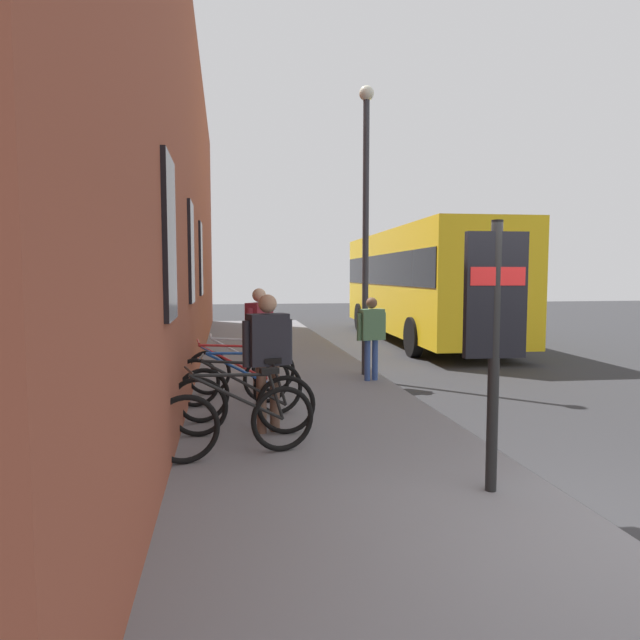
% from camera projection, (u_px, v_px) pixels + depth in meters
% --- Properties ---
extents(ground, '(60.00, 60.00, 0.00)m').
position_uv_depth(ground, '(443.00, 386.00, 10.34)').
color(ground, '#2D2D30').
extents(sidewalk_pavement, '(24.00, 3.50, 0.12)m').
position_uv_depth(sidewalk_pavement, '(284.00, 369.00, 11.84)').
color(sidewalk_pavement, slate).
rests_on(sidewalk_pavement, ground).
extents(station_facade, '(22.00, 0.65, 7.40)m').
position_uv_depth(station_facade, '(185.00, 199.00, 12.19)').
color(station_facade, brown).
rests_on(station_facade, ground).
extents(bicycle_far_end, '(0.59, 1.73, 0.97)m').
position_uv_depth(bicycle_far_end, '(236.00, 421.00, 5.89)').
color(bicycle_far_end, black).
rests_on(bicycle_far_end, sidewalk_pavement).
extents(bicycle_end_of_row, '(0.48, 1.77, 0.97)m').
position_uv_depth(bicycle_end_of_row, '(243.00, 403.00, 6.70)').
color(bicycle_end_of_row, black).
rests_on(bicycle_end_of_row, sidewalk_pavement).
extents(bicycle_nearest_sign, '(0.62, 1.72, 0.97)m').
position_uv_depth(bicycle_nearest_sign, '(242.00, 390.00, 7.50)').
color(bicycle_nearest_sign, black).
rests_on(bicycle_nearest_sign, sidewalk_pavement).
extents(bicycle_leaning_wall, '(0.48, 1.77, 0.97)m').
position_uv_depth(bicycle_leaning_wall, '(232.00, 379.00, 8.28)').
color(bicycle_leaning_wall, black).
rests_on(bicycle_leaning_wall, sidewalk_pavement).
extents(bicycle_by_door, '(0.48, 1.77, 0.97)m').
position_uv_depth(bicycle_by_door, '(242.00, 370.00, 9.08)').
color(bicycle_by_door, black).
rests_on(bicycle_by_door, sidewalk_pavement).
extents(transit_info_sign, '(0.11, 0.55, 2.40)m').
position_uv_depth(transit_info_sign, '(495.00, 313.00, 4.88)').
color(transit_info_sign, black).
rests_on(transit_info_sign, sidewalk_pavement).
extents(city_bus, '(10.59, 2.95, 3.35)m').
position_uv_depth(city_bus, '(420.00, 279.00, 17.32)').
color(city_bus, yellow).
rests_on(city_bus, ground).
extents(pedestrian_by_facade, '(0.54, 0.49, 1.71)m').
position_uv_depth(pedestrian_by_facade, '(259.00, 328.00, 9.29)').
color(pedestrian_by_facade, brown).
rests_on(pedestrian_by_facade, sidewalk_pavement).
extents(pedestrian_near_bus, '(0.31, 0.57, 1.52)m').
position_uv_depth(pedestrian_near_bus, '(371.00, 330.00, 10.17)').
color(pedestrian_near_bus, '#334C8C').
rests_on(pedestrian_near_bus, sidewalk_pavement).
extents(pedestrian_crossing_street, '(0.38, 0.62, 1.69)m').
position_uv_depth(pedestrian_crossing_street, '(268.00, 349.00, 6.79)').
color(pedestrian_crossing_street, brown).
rests_on(pedestrian_crossing_street, sidewalk_pavement).
extents(street_lamp, '(0.28, 0.28, 5.45)m').
position_uv_depth(street_lamp, '(366.00, 207.00, 10.59)').
color(street_lamp, '#333338').
rests_on(street_lamp, sidewalk_pavement).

